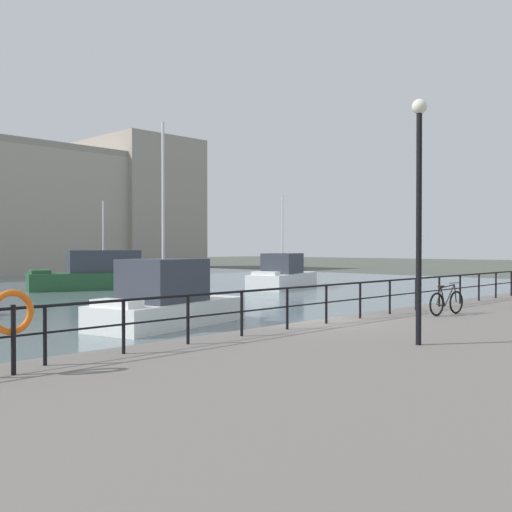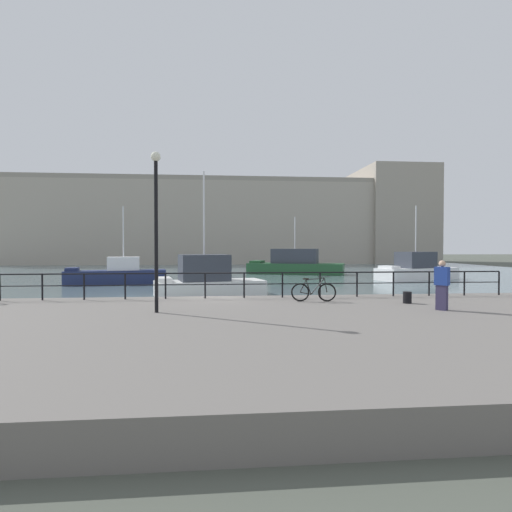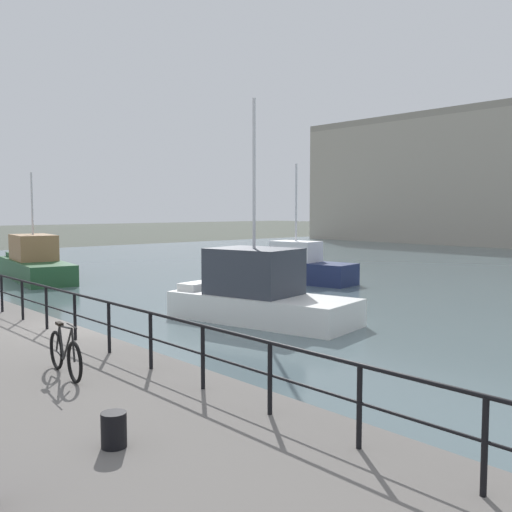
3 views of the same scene
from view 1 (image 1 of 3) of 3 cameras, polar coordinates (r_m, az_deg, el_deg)
ground_plane at (r=17.39m, az=5.32°, el=-8.45°), size 240.00×240.00×0.00m
moored_blue_motorboat at (r=41.41m, az=-14.33°, el=-1.69°), size 10.12×6.19×5.89m
moored_white_yacht at (r=41.07m, az=2.58°, el=-1.83°), size 7.96×4.89×6.34m
moored_small_launch at (r=21.55m, az=-8.52°, el=-4.17°), size 6.62×3.73×7.21m
quay_railing at (r=16.52m, az=6.70°, el=-3.85°), size 26.03×0.07×1.08m
parked_bicycle at (r=19.44m, az=17.68°, el=-4.22°), size 1.76×0.27×0.98m
life_ring_stand at (r=10.64m, az=-22.21°, el=-5.23°), size 0.75×0.16×1.40m
quay_lamp_post at (r=13.29m, az=15.25°, el=6.02°), size 0.32×0.32×5.24m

